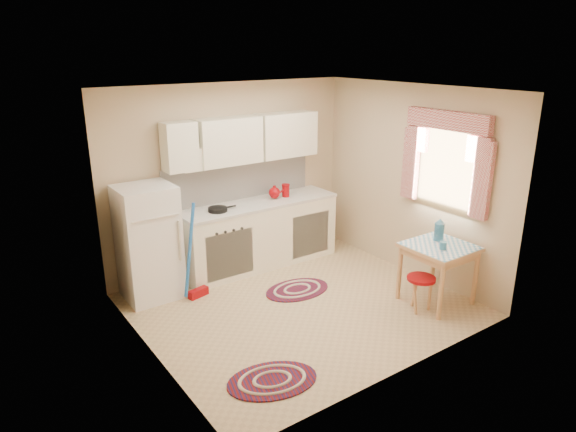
# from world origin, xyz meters

# --- Properties ---
(room_shell) EXTENTS (3.64, 3.60, 2.52)m
(room_shell) POSITION_xyz_m (0.16, 0.24, 1.60)
(room_shell) COLOR tan
(room_shell) RESTS_ON ground
(fridge) EXTENTS (0.65, 0.60, 1.40)m
(fridge) POSITION_xyz_m (-1.34, 1.25, 0.70)
(fridge) COLOR white
(fridge) RESTS_ON ground
(broom) EXTENTS (0.30, 0.18, 1.20)m
(broom) POSITION_xyz_m (-0.89, 0.90, 0.60)
(broom) COLOR blue
(broom) RESTS_ON ground
(base_cabinets) EXTENTS (2.25, 0.60, 0.88)m
(base_cabinets) POSITION_xyz_m (0.26, 1.30, 0.44)
(base_cabinets) COLOR white
(base_cabinets) RESTS_ON ground
(countertop) EXTENTS (2.27, 0.62, 0.04)m
(countertop) POSITION_xyz_m (0.26, 1.30, 0.90)
(countertop) COLOR silver
(countertop) RESTS_ON base_cabinets
(frying_pan) EXTENTS (0.25, 0.25, 0.05)m
(frying_pan) POSITION_xyz_m (-0.40, 1.25, 0.94)
(frying_pan) COLOR black
(frying_pan) RESTS_ON countertop
(red_kettle) EXTENTS (0.20, 0.18, 0.18)m
(red_kettle) POSITION_xyz_m (0.51, 1.30, 1.01)
(red_kettle) COLOR #99050B
(red_kettle) RESTS_ON countertop
(red_canister) EXTENTS (0.11, 0.11, 0.16)m
(red_canister) POSITION_xyz_m (0.71, 1.30, 1.00)
(red_canister) COLOR #99050B
(red_canister) RESTS_ON countertop
(table) EXTENTS (0.72, 0.72, 0.72)m
(table) POSITION_xyz_m (1.39, -0.86, 0.36)
(table) COLOR tan
(table) RESTS_ON ground
(stool) EXTENTS (0.41, 0.41, 0.42)m
(stool) POSITION_xyz_m (1.07, -0.90, 0.21)
(stool) COLOR #99050B
(stool) RESTS_ON ground
(coffee_pot) EXTENTS (0.17, 0.15, 0.29)m
(coffee_pot) POSITION_xyz_m (1.51, -0.74, 0.87)
(coffee_pot) COLOR #2D668A
(coffee_pot) RESTS_ON table
(mug) EXTENTS (0.10, 0.10, 0.10)m
(mug) POSITION_xyz_m (1.32, -0.96, 0.77)
(mug) COLOR #2D668A
(mug) RESTS_ON table
(rug_center) EXTENTS (0.88, 0.61, 0.02)m
(rug_center) POSITION_xyz_m (0.20, 0.33, 0.01)
(rug_center) COLOR maroon
(rug_center) RESTS_ON ground
(rug_left) EXTENTS (0.98, 0.78, 0.02)m
(rug_left) POSITION_xyz_m (-1.08, -1.03, 0.01)
(rug_left) COLOR maroon
(rug_left) RESTS_ON ground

